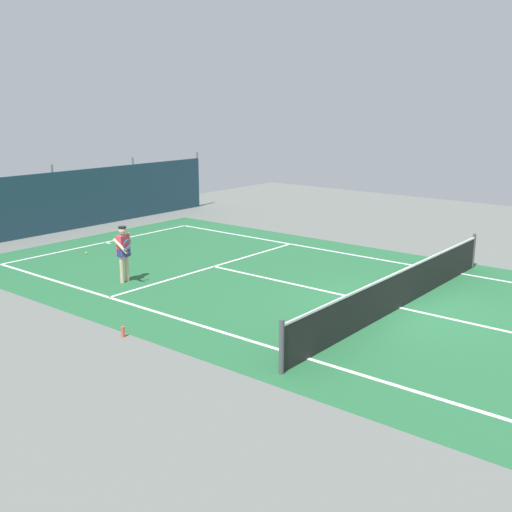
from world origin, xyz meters
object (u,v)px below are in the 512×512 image
Objects in this scene: tennis_net at (401,289)px; tennis_player at (124,250)px; water_bottle at (123,332)px; tennis_ball_near_player at (86,253)px.

tennis_player is (-2.88, 7.24, 0.45)m from tennis_net.
tennis_player is 6.83× the size of water_bottle.
water_bottle is (-4.19, -7.12, 0.09)m from tennis_ball_near_player.
tennis_player is 24.85× the size of tennis_ball_near_player.
tennis_ball_near_player is (1.38, 3.76, -0.93)m from tennis_player.
tennis_player reaches higher than tennis_net.
tennis_net is at bearing -82.25° from tennis_ball_near_player.
tennis_player is 4.46m from water_bottle.
water_bottle is (-2.81, -3.36, -0.84)m from tennis_player.
water_bottle is at bearing -120.49° from tennis_ball_near_player.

